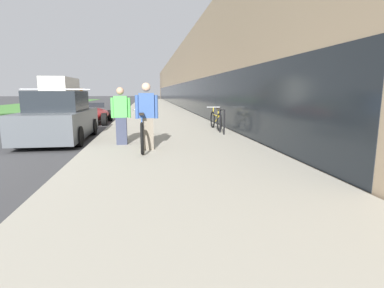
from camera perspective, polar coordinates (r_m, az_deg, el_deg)
sidewalk_slab at (r=27.20m, az=-7.04°, el=6.68°), size 4.71×70.00×0.16m
storefront_facade at (r=36.10m, az=4.55°, el=11.96°), size 10.01×70.00×5.78m
lawn_strip at (r=33.88m, az=-31.73°, el=5.80°), size 7.42×70.00×0.03m
tandem_bicycle at (r=7.85m, az=-9.40°, el=2.28°), size 0.52×2.66×0.94m
person_rider at (r=7.48m, az=-8.60°, el=5.22°), size 0.56×0.22×1.64m
person_bystander at (r=8.35m, az=-13.36°, el=5.21°), size 0.53×0.21×1.55m
bike_rack_hoop at (r=10.33m, az=5.78°, el=4.81°), size 0.05×0.60×0.84m
cruiser_bike_nearest at (r=11.47m, az=4.58°, el=4.57°), size 0.52×1.79×0.84m
parked_sedan_curbside at (r=10.61m, az=-23.95°, el=4.45°), size 1.88×4.10×1.67m
vintage_roadster_curbside at (r=15.95m, az=-18.51°, el=5.33°), size 1.71×3.96×1.02m
moving_truck at (r=31.46m, az=-23.34°, el=8.90°), size 2.28×7.46×2.88m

